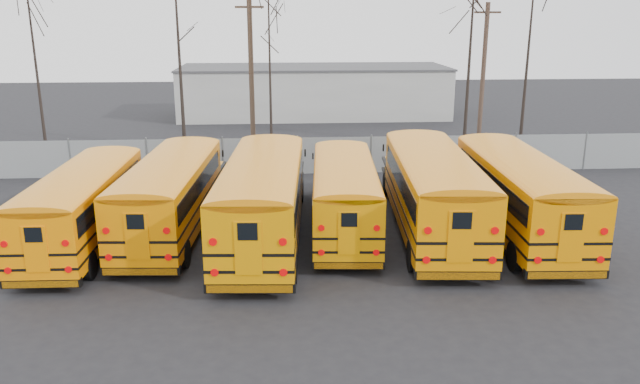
{
  "coord_description": "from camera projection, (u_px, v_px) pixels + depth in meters",
  "views": [
    {
      "loc": [
        -0.97,
        -20.86,
        8.44
      ],
      "look_at": [
        0.6,
        2.8,
        1.6
      ],
      "focal_mm": 35.0,
      "sensor_mm": 36.0,
      "label": 1
    }
  ],
  "objects": [
    {
      "name": "distant_building",
      "position": [
        314.0,
        92.0,
        52.66
      ],
      "size": [
        22.0,
        8.0,
        4.0
      ],
      "primitive_type": "cube",
      "color": "#B4B3AF",
      "rests_on": "ground"
    },
    {
      "name": "tree_5",
      "position": [
        528.0,
        58.0,
        37.27
      ],
      "size": [
        0.26,
        0.26,
        11.65
      ],
      "primitive_type": "cone",
      "color": "black",
      "rests_on": "ground"
    },
    {
      "name": "bus_a",
      "position": [
        84.0,
        200.0,
        23.22
      ],
      "size": [
        2.63,
        10.6,
        2.95
      ],
      "rotation": [
        0.0,
        0.0,
        -0.02
      ],
      "color": "black",
      "rests_on": "ground"
    },
    {
      "name": "bus_c",
      "position": [
        263.0,
        193.0,
        23.32
      ],
      "size": [
        3.48,
        12.06,
        3.34
      ],
      "rotation": [
        0.0,
        0.0,
        -0.06
      ],
      "color": "black",
      "rests_on": "ground"
    },
    {
      "name": "bus_b",
      "position": [
        172.0,
        189.0,
        24.31
      ],
      "size": [
        3.23,
        11.2,
        3.1
      ],
      "rotation": [
        0.0,
        0.0,
        -0.06
      ],
      "color": "black",
      "rests_on": "ground"
    },
    {
      "name": "ground",
      "position": [
        308.0,
        256.0,
        22.41
      ],
      "size": [
        120.0,
        120.0,
        0.0
      ],
      "primitive_type": "plane",
      "color": "black",
      "rests_on": "ground"
    },
    {
      "name": "bus_e",
      "position": [
        432.0,
        185.0,
        24.26
      ],
      "size": [
        3.61,
        12.15,
        3.36
      ],
      "rotation": [
        0.0,
        0.0,
        -0.07
      ],
      "color": "black",
      "rests_on": "ground"
    },
    {
      "name": "tree_3",
      "position": [
        270.0,
        66.0,
        35.39
      ],
      "size": [
        0.26,
        0.26,
        11.06
      ],
      "primitive_type": "cone",
      "color": "black",
      "rests_on": "ground"
    },
    {
      "name": "tree_1",
      "position": [
        34.0,
        54.0,
        36.31
      ],
      "size": [
        0.26,
        0.26,
        12.22
      ],
      "primitive_type": "cone",
      "color": "black",
      "rests_on": "ground"
    },
    {
      "name": "bus_d",
      "position": [
        344.0,
        190.0,
        24.59
      ],
      "size": [
        3.11,
        10.58,
        2.92
      ],
      "rotation": [
        0.0,
        0.0,
        -0.07
      ],
      "color": "black",
      "rests_on": "ground"
    },
    {
      "name": "tree_2",
      "position": [
        179.0,
        55.0,
        36.98
      ],
      "size": [
        0.26,
        0.26,
        12.0
      ],
      "primitive_type": "cone",
      "color": "black",
      "rests_on": "ground"
    },
    {
      "name": "fence",
      "position": [
        298.0,
        156.0,
        33.63
      ],
      "size": [
        40.0,
        0.04,
        2.0
      ],
      "primitive_type": "cube",
      "color": "gray",
      "rests_on": "ground"
    },
    {
      "name": "tree_4",
      "position": [
        470.0,
        59.0,
        36.08
      ],
      "size": [
        0.26,
        0.26,
        11.73
      ],
      "primitive_type": "cone",
      "color": "black",
      "rests_on": "ground"
    },
    {
      "name": "utility_pole_left",
      "position": [
        251.0,
        77.0,
        36.23
      ],
      "size": [
        1.65,
        0.52,
        9.36
      ],
      "rotation": [
        0.0,
        0.0,
        -0.24
      ],
      "color": "#433226",
      "rests_on": "ground"
    },
    {
      "name": "utility_pole_right",
      "position": [
        483.0,
        75.0,
        39.11
      ],
      "size": [
        1.58,
        0.58,
        9.06
      ],
      "rotation": [
        0.0,
        0.0,
        -0.29
      ],
      "color": "#433126",
      "rests_on": "ground"
    },
    {
      "name": "bus_f",
      "position": [
        518.0,
        188.0,
        24.19
      ],
      "size": [
        3.14,
        11.66,
        3.23
      ],
      "rotation": [
        0.0,
        0.0,
        -0.04
      ],
      "color": "black",
      "rests_on": "ground"
    }
  ]
}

